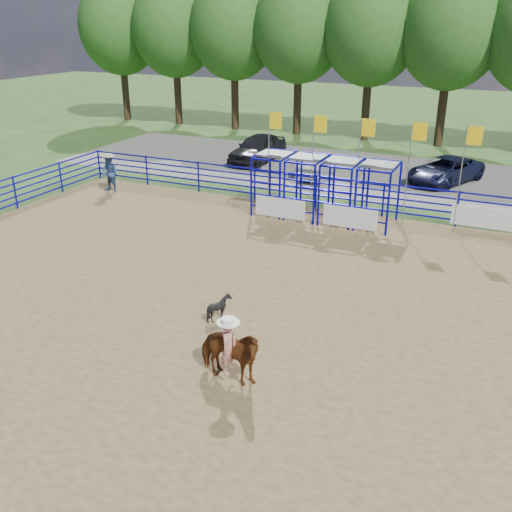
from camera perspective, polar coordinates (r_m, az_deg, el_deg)
name	(u,v)px	position (r m, az deg, el deg)	size (l,w,h in m)	color
ground	(300,321)	(16.19, 4.39, -6.54)	(120.00, 120.00, 0.00)	#3D5E25
arena_dirt	(300,321)	(16.19, 4.39, -6.51)	(30.00, 20.00, 0.02)	olive
gravel_strip	(412,178)	(31.67, 15.35, 7.54)	(40.00, 10.00, 0.01)	gray
horse_and_rider	(229,351)	(13.26, -2.73, -9.44)	(1.77, 0.89, 2.34)	brown
calf	(219,308)	(16.08, -3.69, -5.17)	(0.60, 0.67, 0.74)	black
spectator_cowboy	(110,173)	(28.67, -14.41, 8.02)	(0.92, 0.75, 1.84)	navy
car_a	(258,148)	(33.91, 0.18, 10.74)	(1.91, 4.74, 1.61)	black
car_b	(319,165)	(30.78, 6.28, 9.01)	(1.33, 3.82, 1.26)	gray
car_c	(445,170)	(31.08, 18.40, 8.15)	(2.15, 4.67, 1.30)	#151835
perimeter_fence	(300,298)	(15.84, 4.47, -4.17)	(30.10, 20.10, 1.50)	#0B07A0
chute_assembly	(332,190)	(24.05, 7.66, 6.55)	(19.32, 2.41, 4.20)	#0B07A0
treeline	(453,23)	(39.59, 19.06, 21.13)	(56.40, 6.40, 11.24)	#3F2B19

